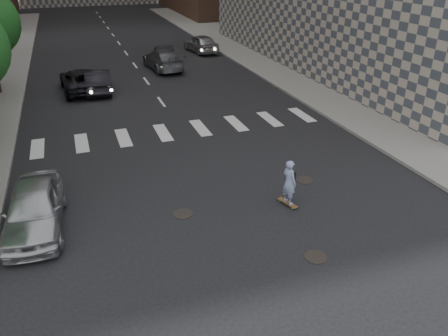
% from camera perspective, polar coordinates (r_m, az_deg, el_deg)
% --- Properties ---
extents(ground, '(160.00, 160.00, 0.00)m').
position_cam_1_polar(ground, '(15.15, 3.14, -6.97)').
color(ground, black).
rests_on(ground, ground).
extents(sidewalk_right, '(13.00, 80.00, 0.15)m').
position_cam_1_polar(sidewalk_right, '(38.04, 12.18, 13.45)').
color(sidewalk_right, gray).
rests_on(sidewalk_right, ground).
extents(manhole_a, '(0.70, 0.70, 0.02)m').
position_cam_1_polar(manhole_a, '(13.82, 11.88, -11.29)').
color(manhole_a, black).
rests_on(manhole_a, ground).
extents(manhole_b, '(0.70, 0.70, 0.02)m').
position_cam_1_polar(manhole_b, '(15.57, -5.42, -5.98)').
color(manhole_b, black).
rests_on(manhole_b, ground).
extents(manhole_c, '(0.70, 0.70, 0.02)m').
position_cam_1_polar(manhole_c, '(17.98, 10.47, -1.56)').
color(manhole_c, black).
rests_on(manhole_c, ground).
extents(skateboarder, '(0.57, 0.93, 1.79)m').
position_cam_1_polar(skateboarder, '(15.75, 8.51, -1.84)').
color(skateboarder, brown).
rests_on(skateboarder, ground).
extents(silver_sedan, '(2.06, 4.55, 1.51)m').
position_cam_1_polar(silver_sedan, '(15.69, -23.56, -4.88)').
color(silver_sedan, '#B7BBBE').
rests_on(silver_sedan, ground).
extents(traffic_car_a, '(1.81, 4.55, 1.47)m').
position_cam_1_polar(traffic_car_a, '(30.11, -16.15, 10.90)').
color(traffic_car_a, black).
rests_on(traffic_car_a, ground).
extents(traffic_car_b, '(2.63, 5.47, 1.54)m').
position_cam_1_polar(traffic_car_b, '(35.13, -7.99, 13.88)').
color(traffic_car_b, '#585B60').
rests_on(traffic_car_b, ground).
extents(traffic_car_c, '(2.77, 5.39, 1.46)m').
position_cam_1_polar(traffic_car_c, '(30.57, -18.15, 10.85)').
color(traffic_car_c, black).
rests_on(traffic_car_c, ground).
extents(traffic_car_d, '(2.43, 4.86, 1.59)m').
position_cam_1_polar(traffic_car_d, '(41.05, -3.05, 15.95)').
color(traffic_car_d, '#AAACB1').
rests_on(traffic_car_d, ground).
extents(traffic_car_e, '(1.85, 4.12, 1.31)m').
position_cam_1_polar(traffic_car_e, '(37.76, -7.81, 14.60)').
color(traffic_car_e, black).
rests_on(traffic_car_e, ground).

